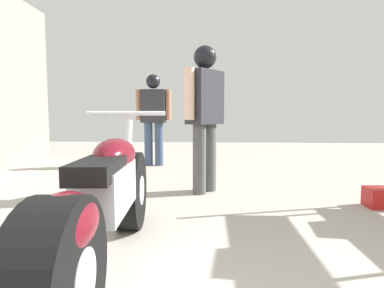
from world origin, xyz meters
The scene contains 4 objects.
ground_plane centered at (0.00, 3.13, 0.00)m, with size 15.84×15.84×0.00m, color #A8A399.
motorcycle_maroon_cruiser centered at (-0.31, 1.62, 0.40)m, with size 0.60×2.02×0.94m.
mechanic_in_blue centered at (0.21, 3.62, 1.03)m, with size 0.48×0.61×1.72m.
mechanic_with_helmet centered at (-0.78, 5.66, 1.00)m, with size 0.66×0.26×1.68m.
Camera 1 is at (0.29, -0.08, 0.90)m, focal length 29.27 mm.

